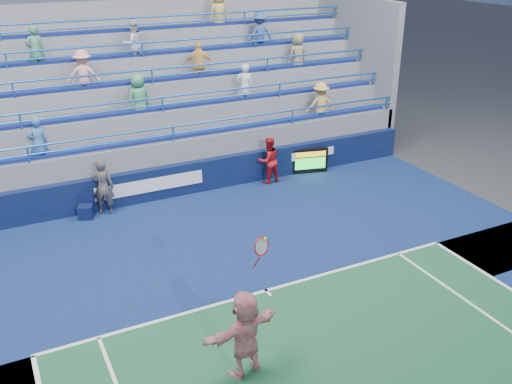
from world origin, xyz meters
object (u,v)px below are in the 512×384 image
judge_chair (86,211)px  ball_girl (268,160)px  line_judge (103,187)px  serve_speed_board (310,161)px  tennis_player (245,333)px

judge_chair → ball_girl: (6.39, 0.02, 0.59)m
line_judge → serve_speed_board: bearing=-155.0°
tennis_player → line_judge: size_ratio=1.63×
serve_speed_board → ball_girl: size_ratio=0.81×
judge_chair → tennis_player: size_ratio=0.26×
tennis_player → ball_girl: tennis_player is taller
tennis_player → ball_girl: (4.91, 8.47, -0.09)m
serve_speed_board → tennis_player: size_ratio=0.46×
serve_speed_board → tennis_player: (-6.71, -8.61, 0.46)m
serve_speed_board → line_judge: (-7.57, -0.10, 0.44)m
judge_chair → line_judge: line_judge is taller
serve_speed_board → tennis_player: 10.92m
tennis_player → line_judge: tennis_player is taller
tennis_player → judge_chair: bearing=100.0°
line_judge → tennis_player: bearing=120.0°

